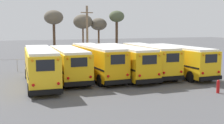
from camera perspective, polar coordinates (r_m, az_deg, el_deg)
ground_plane at (r=27.74m, az=0.24°, el=-3.40°), size 160.00×160.00×0.00m
school_bus_0 at (r=25.19m, az=-14.34°, el=-0.70°), size 2.87×10.16×3.23m
school_bus_1 at (r=27.30m, az=-8.90°, el=-0.11°), size 2.82×9.78×3.05m
school_bus_2 at (r=27.82m, az=-3.13°, el=0.31°), size 2.74×10.46×3.24m
school_bus_3 at (r=28.57m, az=2.42°, el=0.38°), size 2.63×10.87×3.14m
school_bus_4 at (r=29.76m, az=7.43°, el=0.64°), size 2.87×10.08×3.16m
school_bus_5 at (r=30.09m, az=13.39°, el=0.49°), size 2.68×9.80×3.08m
utility_pole at (r=40.64m, az=-5.07°, el=5.85°), size 1.80×0.32×8.01m
bare_tree_0 at (r=46.40m, az=-11.77°, el=8.68°), size 3.05×3.05×7.68m
bare_tree_1 at (r=48.33m, az=-2.73°, el=7.58°), size 2.79×2.79×6.50m
bare_tree_2 at (r=47.66m, az=0.96°, el=8.89°), size 2.56×2.56×7.72m
bare_tree_3 at (r=47.52m, az=-5.94°, el=8.10°), size 3.19×3.19×7.08m
fence_line at (r=35.12m, az=-4.59°, el=0.48°), size 22.14×0.06×1.42m
fire_hydrant at (r=23.29m, az=20.76°, el=-4.67°), size 0.24×0.24×1.03m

